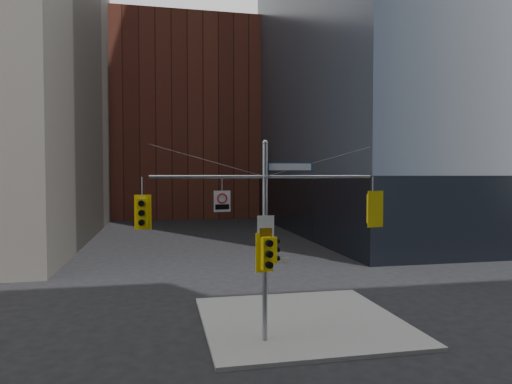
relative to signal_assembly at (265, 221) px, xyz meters
name	(u,v)px	position (x,y,z in m)	size (l,w,h in m)	color
ground	(279,367)	(0.00, -1.99, -4.42)	(160.00, 160.00, 0.00)	black
sidewalk_corner	(301,321)	(2.00, 2.01, -4.34)	(8.00, 8.00, 0.15)	gray
podium_ne	(447,202)	(28.00, 30.01, -1.42)	(36.40, 36.40, 6.00)	black
brick_midrise	(184,123)	(0.00, 56.01, 9.58)	(26.00, 20.00, 28.00)	brown
signal_assembly	(265,221)	(0.00, 0.00, 0.00)	(8.00, 0.80, 7.30)	#95979D
traffic_light_west_arm	(142,213)	(-4.23, 0.01, 0.38)	(0.57, 0.47, 1.18)	yellow
traffic_light_east_arm	(373,209)	(4.12, 0.00, 0.38)	(0.64, 0.55, 1.34)	yellow
traffic_light_pole_side	(274,250)	(0.32, 0.02, -1.03)	(0.41, 0.35, 0.95)	yellow
traffic_light_pole_front	(267,253)	(0.00, -0.27, -1.09)	(0.66, 0.60, 1.40)	yellow
street_sign_blade	(290,167)	(0.91, 0.00, 1.93)	(1.61, 0.25, 0.31)	navy
regulatory_sign_arm	(222,201)	(-1.53, -0.02, 0.76)	(0.59, 0.11, 0.74)	silver
regulatory_sign_pole	(266,227)	(0.00, -0.11, -0.20)	(0.61, 0.05, 0.79)	silver
street_blade_ew	(277,260)	(0.45, 0.01, -1.40)	(0.80, 0.13, 0.16)	silver
street_blade_ns	(262,263)	(0.00, 0.46, -1.59)	(0.07, 0.78, 0.16)	#145926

